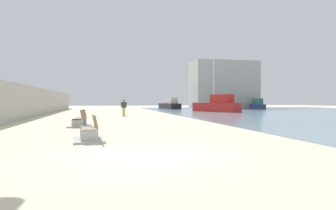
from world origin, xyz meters
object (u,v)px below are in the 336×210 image
bench_near (89,134)px  boat_far_right (257,105)px  person_walking (124,107)px  bench_far (80,122)px  boat_nearest (170,105)px  boat_distant (217,105)px

bench_near → boat_far_right: (27.13, 37.78, 0.46)m
bench_near → person_walking: 17.29m
bench_near → bench_far: same height
boat_nearest → boat_far_right: boat_nearest is taller
bench_far → person_walking: 11.14m
person_walking → boat_nearest: 24.85m
bench_far → boat_nearest: bearing=69.3°
boat_far_right → person_walking: bearing=-140.0°
person_walking → boat_nearest: bearing=67.6°
bench_far → boat_distant: boat_distant is taller
person_walking → boat_distant: boat_distant is taller
boat_far_right → boat_distant: (-12.25, -12.38, 0.19)m
bench_far → person_walking: (3.24, 10.64, 0.68)m
bench_near → boat_far_right: 46.51m
person_walking → boat_far_right: 32.18m
bench_near → boat_distant: bearing=59.6°
bench_far → person_walking: bearing=73.1°
boat_nearest → bench_near: bearing=-106.6°
boat_nearest → boat_distant: bearing=-78.7°
bench_near → boat_distant: 29.44m
boat_nearest → boat_distant: (2.94, -14.68, 0.13)m
bench_far → boat_distant: (15.66, 18.93, 0.64)m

